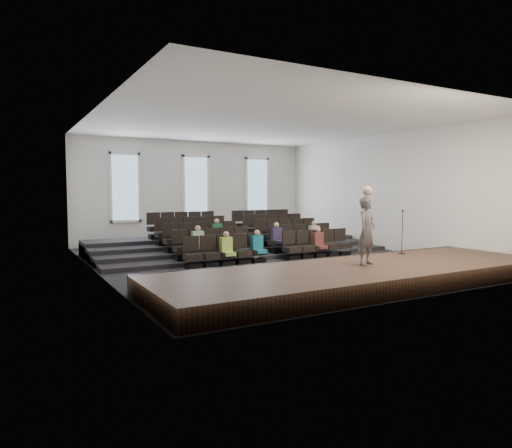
{
  "coord_description": "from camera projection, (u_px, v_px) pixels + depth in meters",
  "views": [
    {
      "loc": [
        -8.51,
        -14.43,
        2.57
      ],
      "look_at": [
        -0.17,
        0.5,
        1.3
      ],
      "focal_mm": 32.0,
      "sensor_mm": 36.0,
      "label": 1
    }
  ],
  "objects": [
    {
      "name": "ground",
      "position": [
        267.0,
        260.0,
        16.89
      ],
      "size": [
        14.0,
        14.0,
        0.0
      ],
      "primitive_type": "plane",
      "color": "black",
      "rests_on": "ground"
    },
    {
      "name": "ceiling",
      "position": [
        267.0,
        123.0,
        16.52
      ],
      "size": [
        12.0,
        14.0,
        0.02
      ],
      "primitive_type": "cube",
      "color": "white",
      "rests_on": "ground"
    },
    {
      "name": "wall_back",
      "position": [
        196.0,
        192.0,
        22.82
      ],
      "size": [
        12.0,
        0.04,
        5.0
      ],
      "primitive_type": "cube",
      "color": "silver",
      "rests_on": "ground"
    },
    {
      "name": "wall_front",
      "position": [
        420.0,
        193.0,
        10.6
      ],
      "size": [
        12.0,
        0.04,
        5.0
      ],
      "primitive_type": "cube",
      "color": "silver",
      "rests_on": "ground"
    },
    {
      "name": "wall_left",
      "position": [
        95.0,
        193.0,
        13.78
      ],
      "size": [
        0.04,
        14.0,
        5.0
      ],
      "primitive_type": "cube",
      "color": "silver",
      "rests_on": "ground"
    },
    {
      "name": "wall_right",
      "position": [
        387.0,
        192.0,
        19.64
      ],
      "size": [
        0.04,
        14.0,
        5.0
      ],
      "primitive_type": "cube",
      "color": "silver",
      "rests_on": "ground"
    },
    {
      "name": "stage",
      "position": [
        361.0,
        275.0,
        12.44
      ],
      "size": [
        11.8,
        3.6,
        0.5
      ],
      "primitive_type": "cube",
      "color": "#452D1D",
      "rests_on": "ground"
    },
    {
      "name": "stage_lip",
      "position": [
        322.0,
        266.0,
        13.98
      ],
      "size": [
        11.8,
        0.06,
        0.52
      ],
      "primitive_type": "cube",
      "color": "black",
      "rests_on": "ground"
    },
    {
      "name": "risers",
      "position": [
        229.0,
        245.0,
        19.64
      ],
      "size": [
        11.8,
        4.8,
        0.6
      ],
      "color": "black",
      "rests_on": "ground"
    },
    {
      "name": "seating_rows",
      "position": [
        247.0,
        238.0,
        18.19
      ],
      "size": [
        6.8,
        4.7,
        1.67
      ],
      "color": "black",
      "rests_on": "ground"
    },
    {
      "name": "windows",
      "position": [
        196.0,
        188.0,
        22.75
      ],
      "size": [
        8.44,
        0.1,
        3.24
      ],
      "color": "white",
      "rests_on": "wall_back"
    },
    {
      "name": "audience",
      "position": [
        260.0,
        239.0,
        16.88
      ],
      "size": [
        5.45,
        2.64,
        1.1
      ],
      "color": "#A4C850",
      "rests_on": "seating_rows"
    },
    {
      "name": "speaker",
      "position": [
        367.0,
        231.0,
        12.64
      ],
      "size": [
        0.8,
        0.67,
        1.88
      ],
      "primitive_type": "imported",
      "rotation": [
        0.0,
        0.0,
        0.36
      ],
      "color": "#53504F",
      "rests_on": "stage"
    },
    {
      "name": "mic_stand",
      "position": [
        402.0,
        241.0,
        14.87
      ],
      "size": [
        0.24,
        0.24,
        1.44
      ],
      "color": "black",
      "rests_on": "stage"
    }
  ]
}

